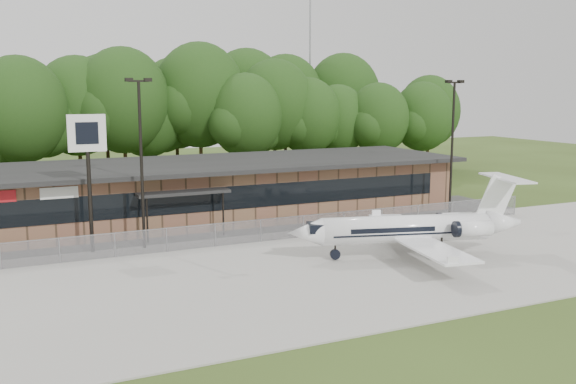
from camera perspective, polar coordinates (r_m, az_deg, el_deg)
name	(u,v)px	position (r m, az deg, el deg)	size (l,w,h in m)	color
ground	(355,327)	(26.85, 6.01, -11.86)	(160.00, 160.00, 0.00)	#344518
apron	(276,275)	(33.58, -1.04, -7.39)	(64.00, 18.00, 0.08)	#9E9B93
parking_lot	(208,231)	(44.02, -7.09, -3.46)	(50.00, 9.00, 0.06)	#383835
terminal	(189,191)	(47.80, -8.77, 0.12)	(41.00, 11.65, 4.30)	brown
fence	(231,234)	(39.69, -5.12, -3.72)	(46.00, 0.04, 1.52)	gray
treeline	(136,110)	(64.81, -13.35, 7.07)	(72.00, 12.00, 15.00)	#163510
radio_mast	(310,64)	(77.81, 1.96, 11.31)	(0.20, 0.20, 25.00)	gray
light_pole_mid	(141,151)	(38.96, -12.93, 3.59)	(1.55, 0.30, 10.23)	black
light_pole_right	(452,138)	(49.11, 14.41, 4.65)	(1.55, 0.30, 10.23)	black
business_jet	(414,230)	(37.29, 11.11, -3.29)	(13.82, 12.41, 4.68)	white
pole_sign	(88,148)	(38.73, -17.39, 3.77)	(2.14, 0.30, 8.16)	black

